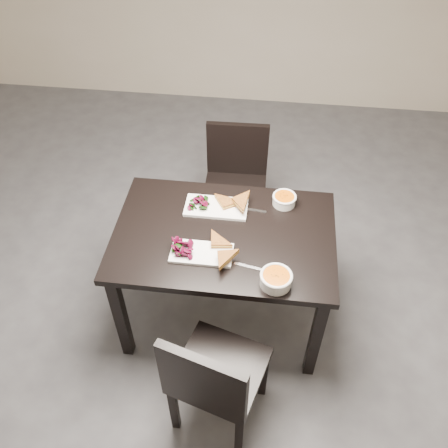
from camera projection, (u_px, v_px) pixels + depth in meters
The scene contains 15 objects.
ground at pixel (177, 292), 3.26m from camera, with size 5.00×5.00×0.00m, color #47474C.
room_shell at pixel (146, 19), 1.95m from camera, with size 5.02×5.02×2.81m.
table at pixel (224, 245), 2.68m from camera, with size 1.20×0.80×0.75m.
chair_near at pixel (213, 378), 2.30m from camera, with size 0.52×0.52×0.85m.
chair_far at pixel (236, 178), 3.34m from camera, with size 0.43×0.43×0.85m.
plate_near at pixel (202, 253), 2.49m from camera, with size 0.32×0.16×0.02m, color white.
sandwich_near at pixel (214, 248), 2.47m from camera, with size 0.16×0.12×0.05m, color #AD6924, non-canonical shape.
salad_near at pixel (182, 247), 2.48m from camera, with size 0.10×0.09×0.04m, color black, non-canonical shape.
soup_bowl_near at pixel (276, 279), 2.34m from camera, with size 0.16×0.16×0.07m.
cutlery_near at pixel (251, 267), 2.44m from camera, with size 0.18×0.02×0.00m, color silver.
plate_far at pixel (216, 207), 2.73m from camera, with size 0.35×0.18×0.02m, color white.
sandwich_far at pixel (227, 205), 2.69m from camera, with size 0.18×0.13×0.06m, color #AD6924, non-canonical shape.
salad_far at pixel (199, 202), 2.72m from camera, with size 0.11×0.10×0.05m, color black, non-canonical shape.
soup_bowl_far at pixel (284, 199), 2.74m from camera, with size 0.14×0.14×0.06m.
cutlery_far at pixel (251, 210), 2.73m from camera, with size 0.18×0.02×0.00m, color silver.
Camera 1 is at (0.55, -1.91, 2.64)m, focal length 38.73 mm.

